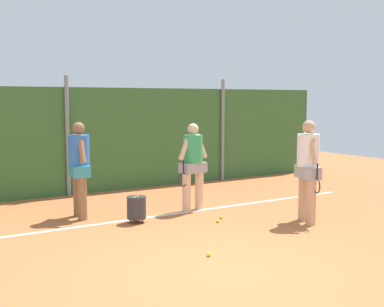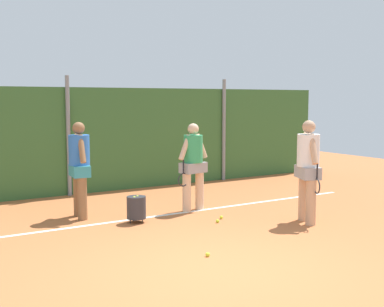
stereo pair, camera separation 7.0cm
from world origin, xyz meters
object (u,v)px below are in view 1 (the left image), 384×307
Objects in this scene: tennis_ball_0 at (299,197)px; tennis_ball_2 at (306,204)px; player_backcourt_far at (79,164)px; ball_hopper at (136,207)px; tennis_ball_1 at (221,217)px; player_foreground_near at (308,166)px; tennis_ball_3 at (209,254)px; player_midcourt at (193,162)px; tennis_ball_4 at (218,221)px.

tennis_ball_2 is (-0.41, -0.62, 0.00)m from tennis_ball_0.
player_backcourt_far is at bearing 170.18° from tennis_ball_0.
ball_hopper reaches higher than tennis_ball_1.
tennis_ball_3 is (-2.74, -0.77, -1.05)m from player_foreground_near.
player_backcourt_far is (-2.23, 0.60, 0.04)m from player_midcourt.
tennis_ball_0 and tennis_ball_4 have the same top height.
ball_hopper is (-2.74, 1.68, -0.79)m from player_foreground_near.
ball_hopper is 7.78× the size of tennis_ball_1.
player_backcourt_far is at bearing -24.74° from player_midcourt.
tennis_ball_0 is 3.07m from tennis_ball_4.
tennis_ball_3 is at bearing -153.63° from tennis_ball_2.
tennis_ball_0 is (1.49, 1.75, -1.05)m from player_foreground_near.
tennis_ball_2 and tennis_ball_3 have the same top height.
ball_hopper is 7.78× the size of tennis_ball_0.
tennis_ball_0 is 1.00× the size of tennis_ball_4.
ball_hopper is 2.46m from tennis_ball_3.
tennis_ball_1 is at bearing 84.44° from player_midcourt.
tennis_ball_1 is at bearing -166.08° from tennis_ball_0.
ball_hopper is at bearing -98.59° from player_foreground_near.
player_backcourt_far reaches higher than tennis_ball_1.
tennis_ball_3 is at bearing -129.66° from tennis_ball_1.
tennis_ball_4 is (-0.24, -0.22, 0.00)m from tennis_ball_1.
ball_hopper is 7.78× the size of tennis_ball_3.
player_backcourt_far is 4.93m from tennis_ball_2.
tennis_ball_2 is 2.54m from tennis_ball_4.
tennis_ball_4 is (-1.45, 0.86, -1.05)m from player_foreground_near.
player_foreground_near is 2.39m from player_midcourt.
player_midcourt reaches higher than tennis_ball_3.
player_foreground_near is 1.98m from tennis_ball_4.
tennis_ball_1 and tennis_ball_3 have the same top height.
tennis_ball_2 is at bearing -123.46° from tennis_ball_0.
ball_hopper reaches higher than tennis_ball_4.
player_backcourt_far is 2.89m from tennis_ball_4.
tennis_ball_1 is at bearing -21.41° from ball_hopper.
tennis_ball_1 is at bearing 42.73° from tennis_ball_4.
player_backcourt_far is at bearing 129.29° from ball_hopper.
player_foreground_near is at bearing -130.46° from tennis_ball_0.
tennis_ball_1 is 1.00× the size of tennis_ball_2.
tennis_ball_2 is at bearing 1.26° from tennis_ball_1.
player_backcourt_far is 28.48× the size of tennis_ball_3.
ball_hopper is 1.55m from tennis_ball_4.
ball_hopper is at bearing 90.01° from tennis_ball_3.
player_midcourt is at bearing 174.53° from tennis_ball_0.
tennis_ball_3 is at bearing -51.50° from player_foreground_near.
player_foreground_near is at bearing 15.62° from tennis_ball_3.
ball_hopper is 3.87m from tennis_ball_2.
player_backcourt_far is 5.17m from tennis_ball_0.
player_midcourt is 2.31m from player_backcourt_far.
player_midcourt is 27.61× the size of tennis_ball_4.
player_backcourt_far reaches higher than tennis_ball_4.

